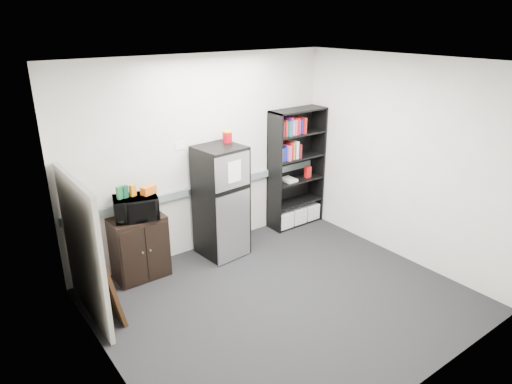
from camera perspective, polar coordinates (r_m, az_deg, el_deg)
floor at (r=5.54m, az=3.51°, el=-13.30°), size 4.00×4.00×0.00m
wall_back at (r=6.26m, az=-6.57°, el=4.48°), size 4.00×0.02×2.70m
wall_right at (r=6.33m, az=17.85°, el=3.75°), size 0.02×3.50×2.70m
wall_left at (r=4.01m, az=-18.64°, el=-6.30°), size 0.02×3.50×2.70m
ceiling at (r=4.60m, az=4.28°, el=15.75°), size 4.00×3.50×0.02m
electrical_raceway at (r=6.38m, az=-6.27°, el=0.54°), size 3.92×0.05×0.10m
wall_note at (r=6.05m, az=-9.49°, el=5.69°), size 0.14×0.00×0.10m
bookshelf at (r=7.11m, az=5.03°, el=2.86°), size 0.90×0.34×1.85m
cubicle_partition at (r=5.21m, az=-20.82°, el=-6.74°), size 0.06×1.30×1.62m
cabinet at (r=5.96m, az=-14.35°, el=-6.75°), size 0.65×0.44×0.82m
microwave at (r=5.71m, az=-14.78°, el=-1.90°), size 0.60×0.48×0.29m
snack_box_a at (r=5.61m, az=-16.67°, el=-0.11°), size 0.07×0.06×0.15m
snack_box_b at (r=5.63m, az=-16.07°, el=0.03°), size 0.08×0.07×0.15m
snack_box_c at (r=5.66m, az=-15.16°, el=0.19°), size 0.08×0.07×0.14m
snack_bag at (r=5.69m, az=-13.29°, el=0.24°), size 0.20×0.15×0.10m
refrigerator at (r=6.22m, az=-4.35°, el=-1.22°), size 0.63×0.66×1.55m
coffee_can at (r=6.16m, az=-3.62°, el=7.03°), size 0.13×0.13×0.18m
framed_poster at (r=5.32m, az=-18.69°, el=-10.01°), size 0.21×0.74×0.94m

